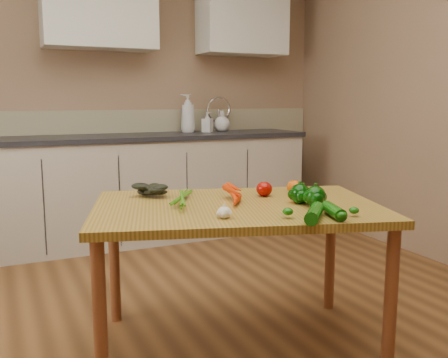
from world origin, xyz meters
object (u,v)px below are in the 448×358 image
soap_bottle_b (207,122)px  pepper_b (303,194)px  zucchini_a (334,211)px  tomato_c (300,192)px  pepper_c (315,197)px  table (237,220)px  tomato_b (295,187)px  leafy_greens (150,188)px  zucchini_b (314,213)px  soap_bottle_a (188,113)px  garlic_bulb (224,212)px  pepper_a (300,194)px  tomato_a (264,189)px  soap_bottle_c (222,121)px  carrot_bunch (218,196)px

soap_bottle_b → pepper_b: bearing=-145.9°
zucchini_a → tomato_c: bearing=76.4°
soap_bottle_b → pepper_c: size_ratio=1.87×
table → soap_bottle_b: soap_bottle_b is taller
tomato_b → zucchini_a: tomato_b is taller
leafy_greens → tomato_b: (0.70, -0.25, -0.01)m
leafy_greens → pepper_b: bearing=-35.2°
pepper_b → zucchini_a: (-0.05, -0.30, -0.01)m
tomato_b → zucchini_b: tomato_b is taller
table → soap_bottle_a: (0.58, 2.17, 0.44)m
zucchini_a → zucchini_b: bearing=-175.2°
leafy_greens → garlic_bulb: leafy_greens is taller
leafy_greens → pepper_a: size_ratio=2.04×
pepper_b → tomato_a: 0.23m
soap_bottle_b → leafy_greens: 2.08m
pepper_b → zucchini_b: bearing=-115.9°
soap_bottle_b → pepper_a: 2.28m
leafy_greens → pepper_c: bearing=-41.4°
pepper_a → zucchini_a: pepper_a is taller
tomato_a → zucchini_a: 0.52m
pepper_b → tomato_c: size_ratio=1.20×
zucchini_b → table: bearing=109.9°
soap_bottle_b → garlic_bulb: size_ratio=3.06×
tomato_c → zucchini_a: tomato_c is taller
tomato_b → tomato_c: size_ratio=1.19×
soap_bottle_a → tomato_c: soap_bottle_a is taller
table → tomato_a: tomato_a is taller
pepper_b → tomato_a: size_ratio=1.01×
soap_bottle_c → leafy_greens: 2.20m
pepper_b → tomato_b: 0.20m
pepper_a → tomato_c: bearing=56.8°
pepper_c → pepper_b: bearing=88.7°
tomato_a → zucchini_b: (-0.06, -0.53, -0.01)m
table → carrot_bunch: bearing=147.7°
leafy_greens → pepper_a: (0.60, -0.45, -0.00)m
pepper_b → pepper_c: size_ratio=0.85×
soap_bottle_c → tomato_c: bearing=52.9°
soap_bottle_c → carrot_bunch: (-0.97, -2.07, -0.25)m
soap_bottle_a → soap_bottle_c: 0.34m
soap_bottle_a → tomato_a: 2.11m
pepper_b → tomato_a: (-0.09, 0.21, -0.00)m
tomato_c → leafy_greens: bearing=153.3°
soap_bottle_c → zucchini_b: soap_bottle_c is taller
garlic_bulb → pepper_b: (0.47, 0.13, 0.02)m
table → soap_bottle_c: 2.36m
tomato_a → zucchini_a: tomato_a is taller
pepper_a → zucchini_b: (-0.13, -0.30, -0.02)m
pepper_b → tomato_b: pepper_b is taller
tomato_c → table: bearing=-179.6°
carrot_bunch → tomato_a: tomato_a is taller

